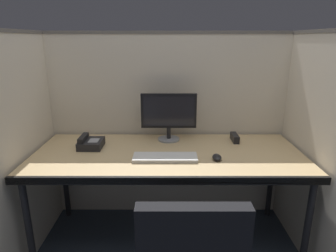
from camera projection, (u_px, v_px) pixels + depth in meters
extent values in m
cube|color=beige|center=(168.00, 129.00, 2.48)|extent=(2.20, 0.05, 1.55)
cube|color=#605B56|center=(168.00, 32.00, 2.25)|extent=(2.21, 0.06, 0.02)
cube|color=beige|center=(21.00, 153.00, 1.96)|extent=(0.05, 1.40, 1.55)
cube|color=#605B56|center=(1.00, 30.00, 1.73)|extent=(0.06, 1.41, 0.02)
cube|color=beige|center=(315.00, 153.00, 1.96)|extent=(0.05, 1.40, 1.55)
cube|color=#605B56|center=(334.00, 30.00, 1.73)|extent=(0.06, 1.41, 0.02)
cube|color=tan|center=(168.00, 155.00, 2.07)|extent=(1.90, 0.80, 0.04)
cube|color=black|center=(168.00, 181.00, 1.70)|extent=(1.90, 0.02, 0.05)
cylinder|color=black|center=(29.00, 229.00, 1.85)|extent=(0.04, 0.04, 0.70)
cylinder|color=black|center=(307.00, 229.00, 1.85)|extent=(0.04, 0.04, 0.70)
cylinder|color=black|center=(65.00, 179.00, 2.50)|extent=(0.04, 0.04, 0.70)
cylinder|color=black|center=(271.00, 179.00, 2.50)|extent=(0.04, 0.04, 0.70)
cylinder|color=gray|center=(169.00, 139.00, 2.31)|extent=(0.17, 0.17, 0.01)
cylinder|color=black|center=(169.00, 133.00, 2.30)|extent=(0.03, 0.03, 0.09)
cube|color=black|center=(169.00, 111.00, 2.25)|extent=(0.43, 0.03, 0.27)
cube|color=black|center=(169.00, 111.00, 2.23)|extent=(0.39, 0.01, 0.23)
cube|color=silver|center=(165.00, 157.00, 1.95)|extent=(0.43, 0.15, 0.02)
ellipsoid|color=black|center=(217.00, 157.00, 1.93)|extent=(0.06, 0.10, 0.03)
cylinder|color=#59595B|center=(217.00, 154.00, 1.95)|extent=(0.01, 0.01, 0.01)
cube|color=black|center=(235.00, 138.00, 2.28)|extent=(0.04, 0.15, 0.06)
cube|color=black|center=(91.00, 144.00, 2.15)|extent=(0.17, 0.19, 0.06)
cube|color=black|center=(83.00, 138.00, 2.14)|extent=(0.04, 0.17, 0.03)
cube|color=gray|center=(94.00, 141.00, 2.13)|extent=(0.07, 0.09, 0.00)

